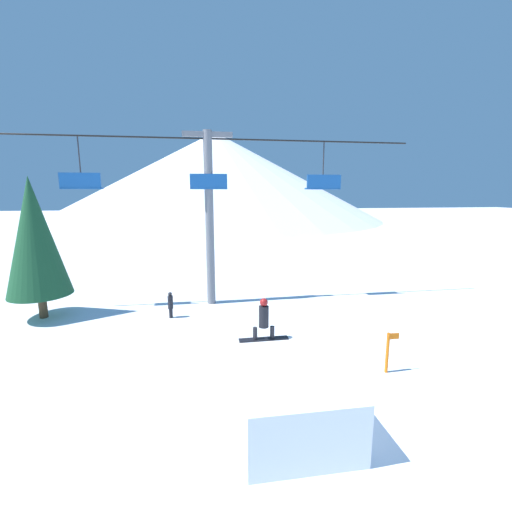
{
  "coord_description": "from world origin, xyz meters",
  "views": [
    {
      "loc": [
        -3.29,
        -7.21,
        5.72
      ],
      "look_at": [
        -1.23,
        5.69,
        3.27
      ],
      "focal_mm": 24.0,
      "sensor_mm": 36.0,
      "label": 1
    }
  ],
  "objects": [
    {
      "name": "ground_plane",
      "position": [
        0.0,
        0.0,
        0.0
      ],
      "size": [
        220.0,
        220.0,
        0.0
      ],
      "primitive_type": "plane",
      "color": "white"
    },
    {
      "name": "mountain_ridge",
      "position": [
        0.0,
        68.8,
        9.1
      ],
      "size": [
        69.36,
        69.36,
        18.19
      ],
      "color": "silver",
      "rests_on": "ground_plane"
    },
    {
      "name": "snow_ramp",
      "position": [
        -1.23,
        0.62,
        0.74
      ],
      "size": [
        2.59,
        4.13,
        1.47
      ],
      "color": "white",
      "rests_on": "ground_plane"
    },
    {
      "name": "snowboarder",
      "position": [
        -1.59,
        2.01,
        2.09
      ],
      "size": [
        1.45,
        0.29,
        1.26
      ],
      "color": "black",
      "rests_on": "snow_ramp"
    },
    {
      "name": "chairlift",
      "position": [
        -2.89,
        10.09,
        5.19
      ],
      "size": [
        20.69,
        0.44,
        8.65
      ],
      "color": "slate",
      "rests_on": "ground_plane"
    },
    {
      "name": "pine_tree_near",
      "position": [
        -10.63,
        9.21,
        3.75
      ],
      "size": [
        2.69,
        2.69,
        6.43
      ],
      "color": "#4C3823",
      "rests_on": "ground_plane"
    },
    {
      "name": "trail_marker",
      "position": [
        2.47,
        2.15,
        0.73
      ],
      "size": [
        0.41,
        0.1,
        1.35
      ],
      "color": "orange",
      "rests_on": "ground_plane"
    },
    {
      "name": "distant_skier",
      "position": [
        -4.81,
        8.25,
        0.67
      ],
      "size": [
        0.24,
        0.24,
        1.23
      ],
      "color": "black",
      "rests_on": "ground_plane"
    }
  ]
}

